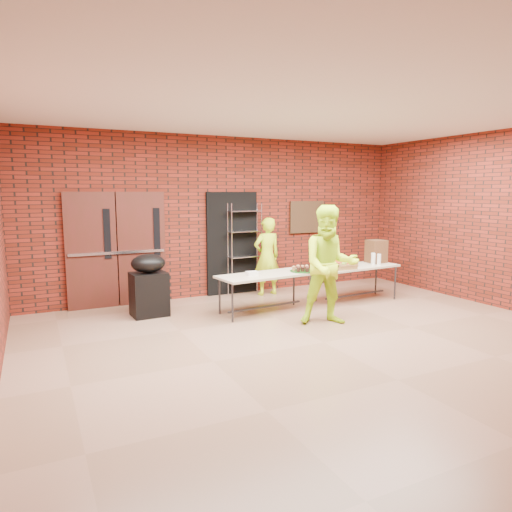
% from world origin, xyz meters
% --- Properties ---
extents(room, '(8.08, 7.08, 3.28)m').
position_xyz_m(room, '(0.00, 0.00, 1.60)').
color(room, '#876248').
rests_on(room, ground).
extents(double_doors, '(1.78, 0.12, 2.10)m').
position_xyz_m(double_doors, '(-2.20, 3.44, 1.05)').
color(double_doors, '#451713').
rests_on(double_doors, room).
extents(dark_doorway, '(1.10, 0.06, 2.10)m').
position_xyz_m(dark_doorway, '(0.10, 3.46, 1.05)').
color(dark_doorway, black).
rests_on(dark_doorway, room).
extents(bronze_plaque, '(0.85, 0.04, 0.70)m').
position_xyz_m(bronze_plaque, '(1.90, 3.45, 1.55)').
color(bronze_plaque, '#45301B').
rests_on(bronze_plaque, room).
extents(wire_rack, '(0.69, 0.26, 1.87)m').
position_xyz_m(wire_rack, '(0.32, 3.32, 0.93)').
color(wire_rack, '#ABAAB1').
rests_on(wire_rack, room).
extents(table_left, '(1.74, 0.87, 0.69)m').
position_xyz_m(table_left, '(-0.00, 1.77, 0.63)').
color(table_left, tan).
rests_on(table_left, room).
extents(table_right, '(1.72, 0.82, 0.69)m').
position_xyz_m(table_right, '(2.01, 1.83, 0.63)').
color(table_right, tan).
rests_on(table_right, room).
extents(basket_bananas, '(0.43, 0.33, 0.13)m').
position_xyz_m(basket_bananas, '(1.30, 1.74, 0.74)').
color(basket_bananas, '#AA8344').
rests_on(basket_bananas, table_right).
extents(basket_oranges, '(0.49, 0.38, 0.15)m').
position_xyz_m(basket_oranges, '(1.71, 1.89, 0.75)').
color(basket_oranges, '#AA8344').
rests_on(basket_oranges, table_right).
extents(basket_apples, '(0.42, 0.33, 0.13)m').
position_xyz_m(basket_apples, '(1.54, 1.63, 0.74)').
color(basket_apples, '#AA8344').
rests_on(basket_apples, table_right).
extents(muffin_tray, '(0.44, 0.44, 0.11)m').
position_xyz_m(muffin_tray, '(0.71, 1.71, 0.74)').
color(muffin_tray, '#154312').
rests_on(muffin_tray, table_left).
extents(napkin_box, '(0.19, 0.13, 0.06)m').
position_xyz_m(napkin_box, '(-0.25, 1.78, 0.72)').
color(napkin_box, white).
rests_on(napkin_box, table_left).
extents(coffee_dispenser, '(0.35, 0.31, 0.46)m').
position_xyz_m(coffee_dispenser, '(2.61, 1.97, 0.91)').
color(coffee_dispenser, brown).
rests_on(coffee_dispenser, table_right).
extents(cup_stack_front, '(0.07, 0.07, 0.22)m').
position_xyz_m(cup_stack_front, '(2.38, 1.77, 0.79)').
color(cup_stack_front, white).
rests_on(cup_stack_front, table_right).
extents(cup_stack_mid, '(0.07, 0.07, 0.22)m').
position_xyz_m(cup_stack_mid, '(2.43, 1.67, 0.80)').
color(cup_stack_mid, white).
rests_on(cup_stack_mid, table_right).
extents(cup_stack_back, '(0.08, 0.08, 0.23)m').
position_xyz_m(cup_stack_back, '(2.39, 1.79, 0.80)').
color(cup_stack_back, white).
rests_on(cup_stack_back, table_right).
extents(covered_grill, '(0.61, 0.52, 1.06)m').
position_xyz_m(covered_grill, '(-1.86, 2.50, 0.53)').
color(covered_grill, black).
rests_on(covered_grill, room).
extents(volunteer_woman, '(0.59, 0.39, 1.59)m').
position_xyz_m(volunteer_woman, '(0.70, 3.05, 0.79)').
color(volunteer_woman, '#C7F71B').
rests_on(volunteer_woman, room).
extents(volunteer_man, '(1.12, 1.01, 1.89)m').
position_xyz_m(volunteer_man, '(0.61, 0.75, 0.95)').
color(volunteer_man, '#C7F71B').
rests_on(volunteer_man, room).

